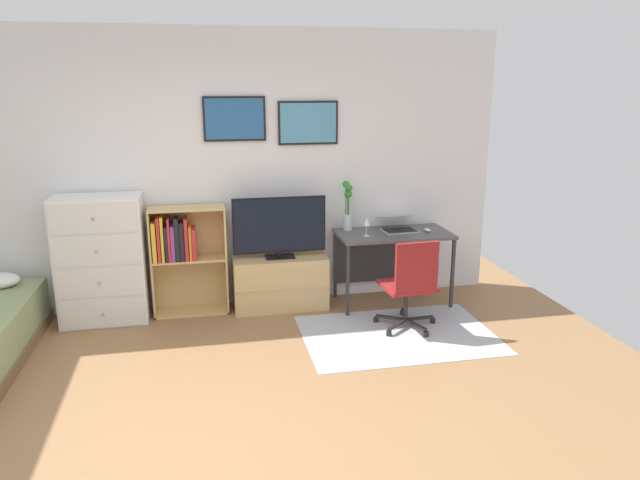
{
  "coord_description": "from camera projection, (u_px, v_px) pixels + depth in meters",
  "views": [
    {
      "loc": [
        0.04,
        -3.45,
        2.22
      ],
      "look_at": [
        1.06,
        1.5,
        0.86
      ],
      "focal_mm": 33.6,
      "sensor_mm": 36.0,
      "label": 1
    }
  ],
  "objects": [
    {
      "name": "computer_mouse",
      "position": [
        428.0,
        230.0,
        6.0
      ],
      "size": [
        0.06,
        0.1,
        0.03
      ],
      "primitive_type": "ellipsoid",
      "color": "silver",
      "rests_on": "desk"
    },
    {
      "name": "office_chair",
      "position": [
        411.0,
        283.0,
        5.35
      ],
      "size": [
        0.57,
        0.58,
        0.86
      ],
      "rotation": [
        0.0,
        0.0,
        0.06
      ],
      "color": "#232326",
      "rests_on": "ground_plane"
    },
    {
      "name": "ground_plane",
      "position": [
        205.0,
        438.0,
        3.83
      ],
      "size": [
        7.2,
        7.2,
        0.0
      ],
      "primitive_type": "plane",
      "color": "#936B44"
    },
    {
      "name": "laptop",
      "position": [
        397.0,
        224.0,
        6.07
      ],
      "size": [
        0.37,
        0.4,
        0.15
      ],
      "rotation": [
        0.0,
        0.0,
        0.07
      ],
      "color": "#B7B7BC",
      "rests_on": "desk"
    },
    {
      "name": "desk",
      "position": [
        391.0,
        244.0,
        6.08
      ],
      "size": [
        1.13,
        0.59,
        0.74
      ],
      "color": "#4C4C4F",
      "rests_on": "ground_plane"
    },
    {
      "name": "bookshelf",
      "position": [
        182.0,
        251.0,
        5.73
      ],
      "size": [
        0.71,
        0.3,
        1.05
      ],
      "color": "tan",
      "rests_on": "ground_plane"
    },
    {
      "name": "television",
      "position": [
        279.0,
        228.0,
        5.8
      ],
      "size": [
        0.91,
        0.16,
        0.61
      ],
      "color": "black",
      "rests_on": "tv_stand"
    },
    {
      "name": "bamboo_vase",
      "position": [
        348.0,
        206.0,
        6.02
      ],
      "size": [
        0.1,
        0.11,
        0.5
      ],
      "color": "silver",
      "rests_on": "desk"
    },
    {
      "name": "tv_stand",
      "position": [
        280.0,
        282.0,
        5.97
      ],
      "size": [
        0.92,
        0.41,
        0.52
      ],
      "color": "tan",
      "rests_on": "ground_plane"
    },
    {
      "name": "area_rug",
      "position": [
        398.0,
        334.0,
        5.37
      ],
      "size": [
        1.7,
        1.2,
        0.01
      ],
      "primitive_type": "cube",
      "color": "#B2B7BC",
      "rests_on": "ground_plane"
    },
    {
      "name": "wine_glass",
      "position": [
        367.0,
        223.0,
        5.8
      ],
      "size": [
        0.07,
        0.07,
        0.18
      ],
      "color": "silver",
      "rests_on": "desk"
    },
    {
      "name": "wall_back_with_posters",
      "position": [
        194.0,
        172.0,
        5.77
      ],
      "size": [
        6.12,
        0.09,
        2.7
      ],
      "color": "white",
      "rests_on": "ground_plane"
    },
    {
      "name": "dresser",
      "position": [
        102.0,
        260.0,
        5.54
      ],
      "size": [
        0.78,
        0.46,
        1.2
      ],
      "color": "white",
      "rests_on": "ground_plane"
    }
  ]
}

